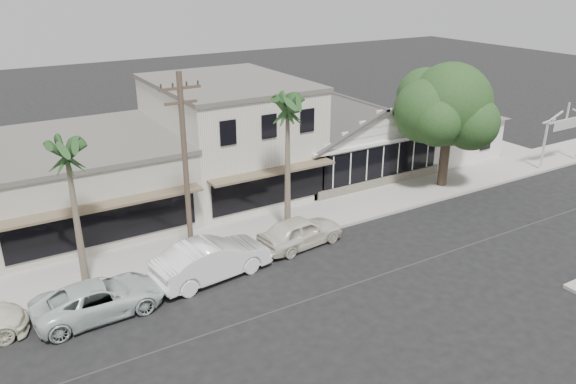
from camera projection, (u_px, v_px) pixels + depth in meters
ground at (415, 264)px, 26.27m from camera, size 140.00×140.00×0.00m
sidewalk_north at (199, 246)px, 27.76m from camera, size 90.00×3.50×0.15m
corner_shop at (344, 133)px, 37.62m from camera, size 10.40×8.60×5.10m
side_cottage at (441, 135)px, 41.21m from camera, size 6.00×6.00×3.00m
arch_sign at (566, 122)px, 38.17m from camera, size 4.12×0.12×3.95m
row_building_near at (229, 137)px, 34.36m from camera, size 8.00×10.00×6.50m
row_building_midnear at (80, 182)px, 30.45m from camera, size 10.00×10.00×4.20m
utility_pole at (186, 169)px, 24.30m from camera, size 1.80×0.24×9.00m
car_0 at (300, 232)px, 27.72m from camera, size 4.68×2.31×1.53m
car_1 at (212, 259)px, 24.83m from camera, size 5.57×2.51×1.77m
car_2 at (99, 299)px, 22.20m from camera, size 5.17×2.51×1.42m
shade_tree at (446, 106)px, 33.82m from camera, size 7.03×6.36×7.80m
palm_east at (288, 108)px, 26.76m from camera, size 2.99×2.99×7.76m
palm_mid at (67, 155)px, 21.99m from camera, size 2.93×2.93×7.11m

